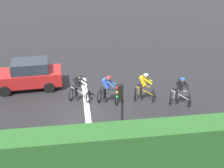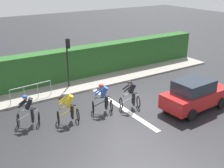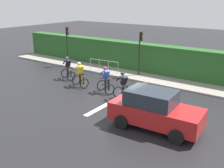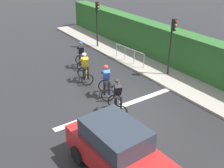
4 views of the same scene
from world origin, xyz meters
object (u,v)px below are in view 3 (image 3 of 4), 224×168
(traffic_light_far_junction, at_px, (67,41))
(cyclist_second, at_px, (80,75))
(cyclist_mid, at_px, (106,81))
(traffic_light_near_crossing, at_px, (140,47))
(car_red, at_px, (155,110))
(pedestrian_railing_kerbside, at_px, (104,64))
(cyclist_lead, at_px, (68,69))
(cyclist_fourth, at_px, (123,87))

(traffic_light_far_junction, bearing_deg, cyclist_second, -128.07)
(cyclist_mid, height_order, traffic_light_far_junction, traffic_light_far_junction)
(cyclist_second, relative_size, traffic_light_near_crossing, 0.50)
(car_red, distance_m, pedestrian_railing_kerbside, 9.55)
(cyclist_mid, height_order, car_red, car_red)
(cyclist_lead, height_order, pedestrian_railing_kerbside, cyclist_lead)
(car_red, relative_size, pedestrian_railing_kerbside, 1.61)
(cyclist_second, distance_m, cyclist_mid, 2.08)
(cyclist_fourth, bearing_deg, cyclist_second, 83.85)
(cyclist_second, distance_m, cyclist_fourth, 3.66)
(cyclist_lead, relative_size, cyclist_fourth, 1.00)
(cyclist_lead, bearing_deg, traffic_light_near_crossing, -47.19)
(cyclist_fourth, xyz_separation_m, traffic_light_far_junction, (3.95, 8.18, 1.43))
(cyclist_second, relative_size, pedestrian_railing_kerbside, 0.64)
(pedestrian_railing_kerbside, bearing_deg, cyclist_mid, -141.53)
(cyclist_fourth, distance_m, car_red, 3.60)
(traffic_light_far_junction, distance_m, pedestrian_railing_kerbside, 4.04)
(cyclist_fourth, bearing_deg, car_red, -124.30)
(cyclist_lead, xyz_separation_m, car_red, (-3.17, -8.45, 0.08))
(cyclist_mid, bearing_deg, car_red, -118.42)
(cyclist_second, xyz_separation_m, cyclist_fourth, (-0.39, -3.64, 0.00))
(cyclist_mid, bearing_deg, traffic_light_near_crossing, 0.54)
(cyclist_mid, xyz_separation_m, traffic_light_near_crossing, (4.30, 0.04, 1.43))
(car_red, bearing_deg, traffic_light_near_crossing, 34.11)
(cyclist_fourth, bearing_deg, traffic_light_near_crossing, 18.73)
(car_red, bearing_deg, traffic_light_far_junction, 61.80)
(cyclist_lead, relative_size, cyclist_mid, 1.00)
(traffic_light_far_junction, bearing_deg, traffic_light_near_crossing, -83.30)
(cyclist_second, height_order, car_red, car_red)
(traffic_light_near_crossing, bearing_deg, cyclist_lead, 132.81)
(cyclist_mid, xyz_separation_m, cyclist_fourth, (-0.43, -1.56, 0.00))
(traffic_light_far_junction, relative_size, pedestrian_railing_kerbside, 1.29)
(cyclist_lead, distance_m, cyclist_second, 1.98)
(traffic_light_far_junction, xyz_separation_m, pedestrian_railing_kerbside, (0.07, -3.76, -1.47))
(car_red, distance_m, traffic_light_near_crossing, 8.27)
(cyclist_lead, xyz_separation_m, pedestrian_railing_kerbside, (2.88, -1.06, -0.05))
(cyclist_second, relative_size, traffic_light_far_junction, 0.50)
(cyclist_lead, xyz_separation_m, cyclist_mid, (-0.71, -3.91, 0.00))
(cyclist_lead, distance_m, cyclist_mid, 3.98)
(cyclist_second, xyz_separation_m, traffic_light_near_crossing, (4.33, -2.03, 1.43))
(cyclist_mid, bearing_deg, cyclist_lead, 79.66)
(cyclist_lead, bearing_deg, pedestrian_railing_kerbside, -20.11)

